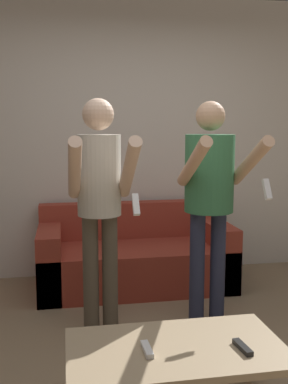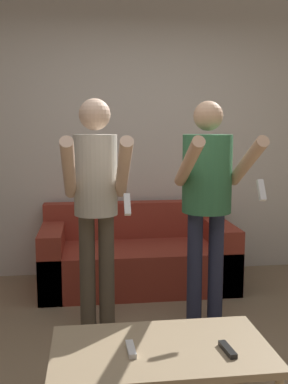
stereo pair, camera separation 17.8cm
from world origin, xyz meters
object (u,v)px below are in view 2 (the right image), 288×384
at_px(person_standing_right, 208,188).
at_px(coffee_table, 161,354).
at_px(remote_near, 228,349).
at_px(remote_far, 131,349).
at_px(couch, 137,258).
at_px(person_standing_left, 96,192).

bearing_deg(person_standing_right, coffee_table, -116.16).
relative_size(remote_near, remote_far, 1.01).
bearing_deg(remote_far, person_standing_right, 58.03).
distance_m(couch, remote_near, 2.06).
xyz_separation_m(remote_near, remote_far, (-0.46, 0.06, 0.00)).
bearing_deg(person_standing_left, coffee_table, -74.07).
xyz_separation_m(couch, remote_far, (-0.26, -1.99, 0.14)).
xyz_separation_m(person_standing_left, coffee_table, (0.29, -1.00, -0.66)).
bearing_deg(couch, person_standing_right, -67.64).
height_order(couch, remote_far, couch).
relative_size(coffee_table, remote_far, 7.09).
height_order(couch, coffee_table, couch).
bearing_deg(couch, coffee_table, -93.05).
bearing_deg(coffee_table, remote_near, -16.34).
height_order(person_standing_left, person_standing_right, person_standing_left).
relative_size(coffee_table, remote_near, 7.00).
distance_m(couch, coffee_table, 1.96).
distance_m(person_standing_right, remote_far, 1.37).
relative_size(person_standing_left, person_standing_right, 1.01).
xyz_separation_m(coffee_table, remote_near, (0.31, -0.09, 0.05)).
height_order(person_standing_left, remote_near, person_standing_left).
relative_size(person_standing_right, remote_near, 10.69).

